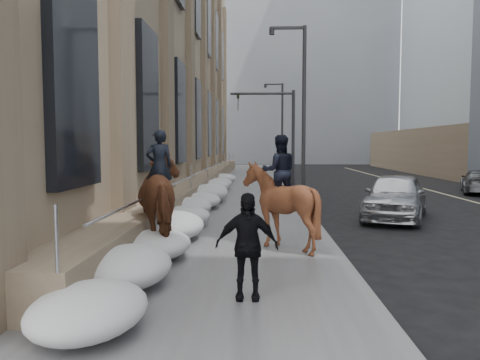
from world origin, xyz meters
name	(u,v)px	position (x,y,z in m)	size (l,w,h in m)	color
ground	(211,294)	(0.00, 0.00, 0.00)	(140.00, 140.00, 0.00)	black
sidewalk	(237,210)	(0.00, 10.00, 0.06)	(5.00, 80.00, 0.12)	#565759
curb	(305,210)	(2.62, 10.00, 0.06)	(0.24, 80.00, 0.12)	slate
limestone_building	(156,37)	(-5.26, 19.96, 8.90)	(6.10, 44.00, 18.00)	#836D56
bg_building_mid	(281,65)	(4.00, 60.00, 14.00)	(30.00, 12.00, 28.00)	slate
bg_building_far	(219,101)	(-6.00, 72.00, 10.00)	(24.00, 12.00, 20.00)	gray
streetlight_mid	(300,101)	(2.74, 14.00, 4.58)	(1.71, 0.24, 8.00)	#2D2D30
streetlight_far	(280,122)	(2.74, 34.00, 4.58)	(1.71, 0.24, 8.00)	#2D2D30
traffic_signal	(279,122)	(2.07, 22.00, 4.00)	(4.10, 0.22, 6.00)	#2D2D30
snow_bank	(194,205)	(-1.42, 8.11, 0.47)	(1.70, 18.10, 0.76)	silver
mounted_horse_left	(166,198)	(-1.35, 2.91, 1.31)	(2.20, 2.99, 2.80)	#412213
mounted_horse_right	(280,201)	(1.31, 3.11, 1.25)	(1.80, 1.99, 2.68)	#502916
pedestrian	(247,246)	(0.63, -0.58, 0.97)	(1.00, 0.41, 1.70)	black
car_silver	(396,196)	(5.54, 8.33, 0.80)	(1.89, 4.71, 1.60)	#B5B8BE
car_grey	(480,182)	(12.46, 17.10, 0.63)	(1.76, 4.33, 1.26)	#5B5E63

